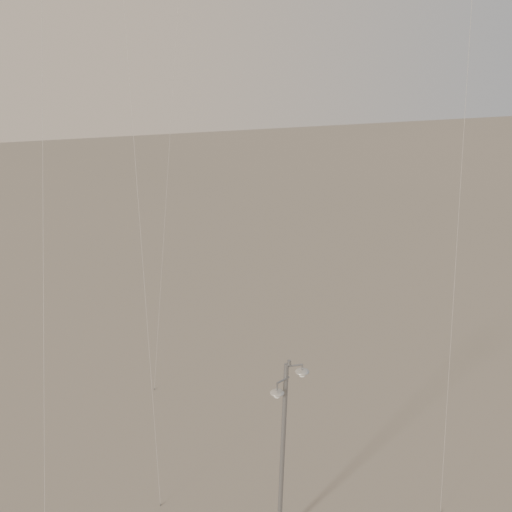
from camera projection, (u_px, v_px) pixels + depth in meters
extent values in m
cylinder|color=#96999F|center=(282.00, 456.00, 26.98)|extent=(0.38, 0.18, 7.94)
cylinder|color=#96999F|center=(289.00, 363.00, 25.53)|extent=(0.14, 0.14, 0.18)
cylinder|color=#96999F|center=(296.00, 365.00, 25.65)|extent=(0.50, 0.07, 0.07)
cylinder|color=#96999F|center=(302.00, 368.00, 25.76)|extent=(0.06, 0.06, 0.30)
ellipsoid|color=beige|center=(302.00, 372.00, 25.82)|extent=(0.52, 0.52, 0.18)
cylinder|color=#96999F|center=(283.00, 380.00, 25.57)|extent=(0.56, 0.35, 0.07)
cylinder|color=#96999F|center=(277.00, 388.00, 25.45)|extent=(0.06, 0.06, 0.40)
ellipsoid|color=beige|center=(277.00, 393.00, 25.52)|extent=(0.52, 0.52, 0.18)
cylinder|color=beige|center=(43.00, 186.00, 22.81)|extent=(2.61, 15.44, 29.19)
cylinder|color=#96999F|center=(160.00, 505.00, 30.12)|extent=(0.06, 0.06, 0.10)
cylinder|color=beige|center=(458.00, 232.00, 29.22)|extent=(3.11, 7.36, 22.09)
cylinder|color=beige|center=(171.00, 127.00, 36.87)|extent=(3.89, 6.60, 26.92)
cylinder|color=#96999F|center=(154.00, 389.00, 38.47)|extent=(0.06, 0.06, 0.10)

